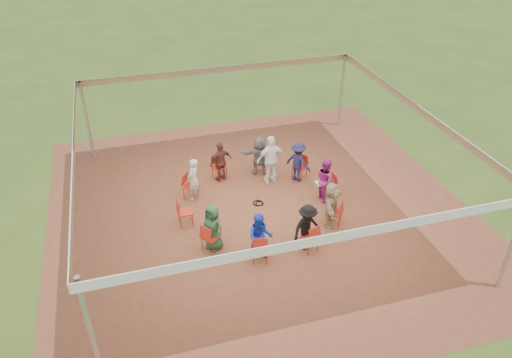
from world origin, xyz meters
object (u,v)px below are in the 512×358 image
object	(u,v)px
person_seated_1	(298,162)
laptop	(321,181)
standing_person	(271,160)
person_seated_0	(326,179)
person_seated_3	(221,162)
chair_3	(219,167)
chair_2	(259,161)
chair_6	(211,237)
chair_5	(185,212)
cable_coil	(259,203)
chair_4	(191,186)
person_seated_4	(194,179)
chair_9	(334,213)
chair_0	(329,186)
person_seated_8	(331,204)
person_seated_2	(259,155)
person_seated_7	(307,227)
chair_7	(260,248)
chair_8	(309,237)
person_seated_6	(260,237)
chair_1	(300,167)
person_seated_5	(213,227)

from	to	relation	value
person_seated_1	laptop	world-z (taller)	person_seated_1
standing_person	laptop	world-z (taller)	standing_person
person_seated_0	person_seated_3	size ratio (longest dim) A/B	1.00
chair_3	laptop	world-z (taller)	chair_3
chair_2	chair_6	distance (m)	4.51
chair_6	chair_5	bearing A→B (deg)	162.00
cable_coil	laptop	size ratio (longest dim) A/B	1.26
chair_4	person_seated_4	bearing A→B (deg)	90.00
chair_9	person_seated_1	xyz separation A→B (m)	(-0.17, 2.71, 0.28)
chair_0	chair_4	xyz separation A→B (m)	(-4.32, 1.28, 0.00)
chair_4	chair_9	size ratio (longest dim) A/B	1.00
person_seated_3	person_seated_8	world-z (taller)	same
chair_4	person_seated_8	distance (m)	4.63
person_seated_2	chair_0	bearing A→B (deg)	146.05
person_seated_3	person_seated_7	bearing A→B (deg)	90.00
chair_0	person_seated_3	xyz separation A→B (m)	(-3.12, 2.06, 0.28)
chair_5	laptop	world-z (taller)	chair_5
chair_7	standing_person	xyz separation A→B (m)	(1.55, 3.81, 0.43)
chair_5	chair_7	world-z (taller)	same
chair_0	chair_8	distance (m)	2.79
person_seated_2	chair_6	bearing A→B (deg)	71.52
person_seated_0	chair_8	bearing A→B (deg)	146.05
chair_3	chair_9	bearing A→B (deg)	108.00
chair_6	standing_person	distance (m)	4.08
chair_8	person_seated_0	distance (m)	2.73
chair_7	person_seated_7	xyz separation A→B (m)	(1.43, 0.15, 0.28)
person_seated_6	cable_coil	world-z (taller)	person_seated_6
chair_1	person_seated_0	size ratio (longest dim) A/B	0.62
person_seated_5	chair_0	bearing A→B (deg)	71.52
person_seated_1	person_seated_0	bearing A→B (deg)	162.00
chair_2	chair_8	bearing A→B (deg)	108.00
chair_0	chair_5	bearing A→B (deg)	90.00
chair_1	person_seated_7	world-z (taller)	person_seated_7
person_seated_2	person_seated_6	distance (m)	4.50
chair_0	chair_6	size ratio (longest dim) A/B	1.00
person_seated_4	person_seated_8	distance (m)	4.50
cable_coil	chair_9	bearing A→B (deg)	-42.12
chair_7	chair_9	size ratio (longest dim) A/B	1.00
person_seated_8	standing_person	xyz separation A→B (m)	(-0.98, 2.81, 0.15)
chair_7	person_seated_6	xyz separation A→B (m)	(0.03, 0.12, 0.28)
chair_7	cable_coil	xyz separation A→B (m)	(0.75, 2.63, -0.43)
person_seated_0	chair_1	bearing A→B (deg)	13.43
chair_4	standing_person	distance (m)	2.86
chair_5	standing_person	size ratio (longest dim) A/B	0.51
chair_2	person_seated_2	size ratio (longest dim) A/B	0.62
person_seated_4	standing_person	distance (m)	2.74
laptop	chair_5	bearing A→B (deg)	90.00
chair_4	person_seated_2	distance (m)	2.73
person_seated_0	person_seated_6	size ratio (longest dim) A/B	1.00
chair_4	chair_9	distance (m)	4.74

